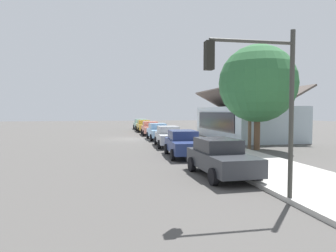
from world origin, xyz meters
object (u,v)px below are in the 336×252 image
(fire_hydrant_red, at_px, (172,135))
(car_seafoam, at_px, (141,124))
(car_mustard, at_px, (144,126))
(car_skyblue, at_px, (158,131))
(car_coral, at_px, (150,128))
(car_charcoal, at_px, (220,157))
(shade_tree, at_px, (258,84))
(traffic_light_main, at_px, (259,87))
(car_silver, at_px, (168,136))
(car_navy, at_px, (184,143))
(utility_pole_wooden, at_px, (250,96))

(fire_hydrant_red, bearing_deg, car_seafoam, -175.75)
(car_mustard, bearing_deg, car_skyblue, 0.46)
(car_seafoam, relative_size, car_coral, 1.08)
(car_skyblue, relative_size, fire_hydrant_red, 6.30)
(car_charcoal, distance_m, shade_tree, 10.53)
(car_coral, xyz_separation_m, traffic_light_main, (26.80, -0.35, 2.68))
(fire_hydrant_red, bearing_deg, shade_tree, 26.63)
(car_skyblue, bearing_deg, traffic_light_main, -0.76)
(car_charcoal, relative_size, fire_hydrant_red, 6.19)
(car_mustard, distance_m, fire_hydrant_red, 12.11)
(car_silver, height_order, traffic_light_main, traffic_light_main)
(car_seafoam, height_order, car_navy, same)
(car_charcoal, bearing_deg, utility_pole_wooden, 144.69)
(car_coral, distance_m, traffic_light_main, 26.93)
(utility_pole_wooden, bearing_deg, car_coral, -160.20)
(car_charcoal, xyz_separation_m, traffic_light_main, (3.94, -0.34, 2.68))
(car_coral, bearing_deg, fire_hydrant_red, 13.99)
(utility_pole_wooden, xyz_separation_m, fire_hydrant_red, (-8.64, -4.00, -3.43))
(utility_pole_wooden, bearing_deg, car_charcoal, -33.29)
(traffic_light_main, bearing_deg, car_coral, 179.26)
(car_skyblue, distance_m, traffic_light_main, 21.12)
(car_seafoam, distance_m, utility_pole_wooden, 26.91)
(car_seafoam, relative_size, traffic_light_main, 0.94)
(shade_tree, height_order, utility_pole_wooden, shade_tree)
(car_seafoam, bearing_deg, utility_pole_wooden, 10.28)
(car_coral, relative_size, car_charcoal, 1.02)
(car_seafoam, xyz_separation_m, traffic_light_main, (38.24, -0.35, 2.67))
(car_seafoam, height_order, car_charcoal, same)
(car_silver, relative_size, traffic_light_main, 0.92)
(car_mustard, relative_size, shade_tree, 0.59)
(car_mustard, bearing_deg, traffic_light_main, -0.40)
(car_silver, distance_m, fire_hydrant_red, 5.70)
(car_navy, distance_m, fire_hydrant_red, 11.10)
(car_coral, distance_m, shade_tree, 16.55)
(car_coral, distance_m, fire_hydrant_red, 6.26)
(car_mustard, bearing_deg, car_silver, 0.11)
(car_coral, relative_size, fire_hydrant_red, 6.33)
(car_mustard, distance_m, traffic_light_main, 32.82)
(car_navy, xyz_separation_m, shade_tree, (-2.10, 5.99, 3.95))
(car_mustard, distance_m, car_coral, 5.91)
(traffic_light_main, distance_m, utility_pole_wooden, 13.32)
(car_silver, distance_m, car_charcoal, 11.24)
(shade_tree, bearing_deg, car_charcoal, -36.33)
(car_mustard, height_order, traffic_light_main, traffic_light_main)
(car_seafoam, height_order, utility_pole_wooden, utility_pole_wooden)
(car_seafoam, relative_size, car_charcoal, 1.11)
(car_skyblue, xyz_separation_m, car_silver, (5.78, -0.06, 0.00))
(shade_tree, xyz_separation_m, utility_pole_wooden, (-0.25, -0.46, -0.84))
(fire_hydrant_red, bearing_deg, car_silver, -14.30)
(car_seafoam, relative_size, car_silver, 1.02)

